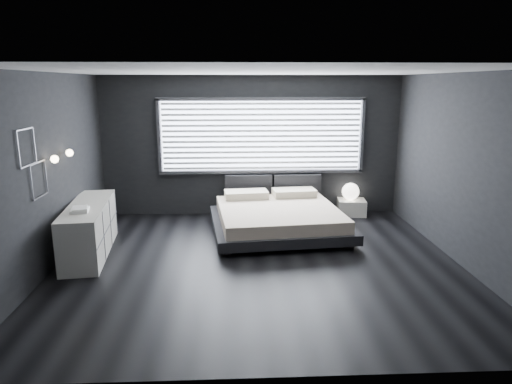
{
  "coord_description": "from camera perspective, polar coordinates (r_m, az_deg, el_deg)",
  "views": [
    {
      "loc": [
        -0.35,
        -6.42,
        2.64
      ],
      "look_at": [
        0.0,
        0.85,
        0.9
      ],
      "focal_mm": 32.0,
      "sensor_mm": 36.0,
      "label": 1
    }
  ],
  "objects": [
    {
      "name": "orb_lamp",
      "position": [
        9.48,
        11.73,
        0.07
      ],
      "size": [
        0.35,
        0.35,
        0.35
      ],
      "primitive_type": "sphere",
      "color": "white",
      "rests_on": "nightstand"
    },
    {
      "name": "sconce_far",
      "position": [
        7.59,
        -22.3,
        4.55
      ],
      "size": [
        0.18,
        0.11,
        0.11
      ],
      "color": "silver",
      "rests_on": "ground"
    },
    {
      "name": "wall_art_upper",
      "position": [
        6.48,
        -26.73,
        5.0
      ],
      "size": [
        0.01,
        0.48,
        0.48
      ],
      "color": "#47474C",
      "rests_on": "ground"
    },
    {
      "name": "room",
      "position": [
        6.55,
        0.35,
        2.52
      ],
      "size": [
        6.04,
        6.0,
        2.8
      ],
      "color": "black",
      "rests_on": "ground"
    },
    {
      "name": "book_stack",
      "position": [
        7.2,
        -21.16,
        -2.04
      ],
      "size": [
        0.3,
        0.36,
        0.07
      ],
      "color": "white",
      "rests_on": "dresser"
    },
    {
      "name": "nightstand",
      "position": [
        9.57,
        11.84,
        -1.88
      ],
      "size": [
        0.6,
        0.51,
        0.32
      ],
      "primitive_type": "cube",
      "rotation": [
        0.0,
        0.0,
        -0.1
      ],
      "color": "silver",
      "rests_on": "ground"
    },
    {
      "name": "sconce_near",
      "position": [
        7.03,
        -23.89,
        3.77
      ],
      "size": [
        0.18,
        0.11,
        0.11
      ],
      "color": "silver",
      "rests_on": "ground"
    },
    {
      "name": "window",
      "position": [
        9.19,
        0.7,
        7.01
      ],
      "size": [
        4.14,
        0.09,
        1.52
      ],
      "color": "white",
      "rests_on": "ground"
    },
    {
      "name": "bed",
      "position": [
        8.26,
        2.77,
        -3.17
      ],
      "size": [
        2.55,
        2.46,
        0.61
      ],
      "color": "black",
      "rests_on": "ground"
    },
    {
      "name": "wall_art_lower",
      "position": [
        6.78,
        -25.48,
        1.41
      ],
      "size": [
        0.01,
        0.48,
        0.48
      ],
      "color": "#47474C",
      "rests_on": "ground"
    },
    {
      "name": "headboard",
      "position": [
        9.33,
        2.13,
        0.61
      ],
      "size": [
        1.96,
        0.16,
        0.52
      ],
      "color": "black",
      "rests_on": "ground"
    },
    {
      "name": "dresser",
      "position": [
        7.69,
        -20.07,
        -4.35
      ],
      "size": [
        0.78,
        2.05,
        0.8
      ],
      "color": "silver",
      "rests_on": "ground"
    }
  ]
}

